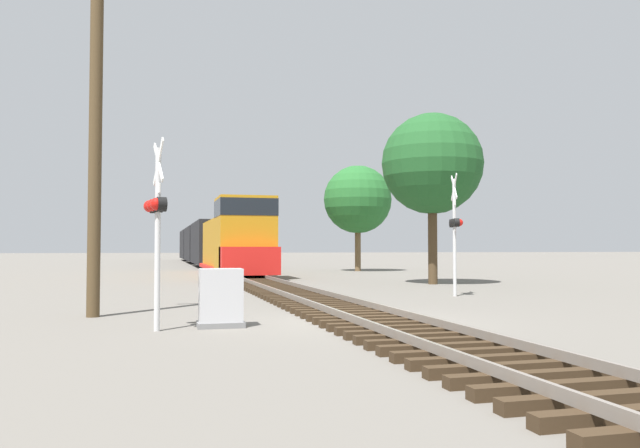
# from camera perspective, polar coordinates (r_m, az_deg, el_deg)

# --- Properties ---
(ground_plane) EXTENTS (400.00, 400.00, 0.00)m
(ground_plane) POSITION_cam_1_polar(r_m,az_deg,el_deg) (14.76, 4.03, -8.87)
(ground_plane) COLOR #666059
(rail_track_bed) EXTENTS (2.60, 160.00, 0.31)m
(rail_track_bed) POSITION_cam_1_polar(r_m,az_deg,el_deg) (14.74, 4.03, -8.35)
(rail_track_bed) COLOR #382819
(rail_track_bed) RESTS_ON ground
(freight_train) EXTENTS (3.08, 59.77, 4.48)m
(freight_train) POSITION_cam_1_polar(r_m,az_deg,el_deg) (61.26, -10.36, -1.84)
(freight_train) COLOR #B77A14
(freight_train) RESTS_ON ground
(crossing_signal_near) EXTENTS (0.48, 1.01, 3.97)m
(crossing_signal_near) POSITION_cam_1_polar(r_m,az_deg,el_deg) (13.36, -14.74, 0.89)
(crossing_signal_near) COLOR silver
(crossing_signal_near) RESTS_ON ground
(crossing_signal_far) EXTENTS (0.53, 1.01, 4.34)m
(crossing_signal_far) POSITION_cam_1_polar(r_m,az_deg,el_deg) (22.67, 12.26, -0.19)
(crossing_signal_far) COLOR silver
(crossing_signal_far) RESTS_ON ground
(relay_cabinet) EXTENTS (1.01, 0.67, 1.27)m
(relay_cabinet) POSITION_cam_1_polar(r_m,az_deg,el_deg) (13.77, -9.06, -6.73)
(relay_cabinet) COLOR slate
(relay_cabinet) RESTS_ON ground
(utility_pole) EXTENTS (1.80, 0.32, 8.85)m
(utility_pole) POSITION_cam_1_polar(r_m,az_deg,el_deg) (16.76, -19.85, 7.61)
(utility_pole) COLOR #4C3A23
(utility_pole) RESTS_ON ground
(tree_far_right) EXTENTS (4.79, 4.79, 8.10)m
(tree_far_right) POSITION_cam_1_polar(r_m,az_deg,el_deg) (30.16, 10.22, 5.40)
(tree_far_right) COLOR #473521
(tree_far_right) RESTS_ON ground
(tree_mid_background) EXTENTS (5.01, 5.01, 7.79)m
(tree_mid_background) POSITION_cam_1_polar(r_m,az_deg,el_deg) (46.11, 3.47, 2.24)
(tree_mid_background) COLOR brown
(tree_mid_background) RESTS_ON ground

